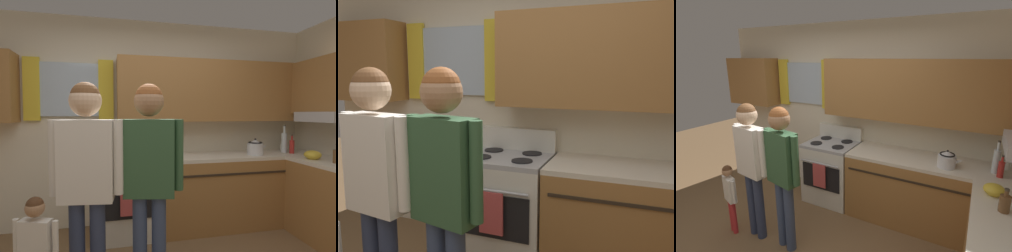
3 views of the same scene
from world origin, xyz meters
TOP-DOWN VIEW (x-y plane):
  - back_wall_unit at (0.10, 1.81)m, footprint 4.60×0.42m
  - stove_oven at (-0.20, 1.54)m, footprint 0.72×0.67m
  - adult_holding_child at (-0.56, 0.37)m, footprint 0.50×0.22m
  - adult_in_plaid at (-0.12, 0.39)m, footprint 0.50×0.23m

SIDE VIEW (x-z plane):
  - stove_oven at x=-0.20m, z-range -0.08..1.02m
  - adult_holding_child at x=-0.56m, z-range 0.21..1.85m
  - adult_in_plaid at x=-0.12m, z-range 0.21..1.85m
  - back_wall_unit at x=0.10m, z-range 0.17..2.77m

